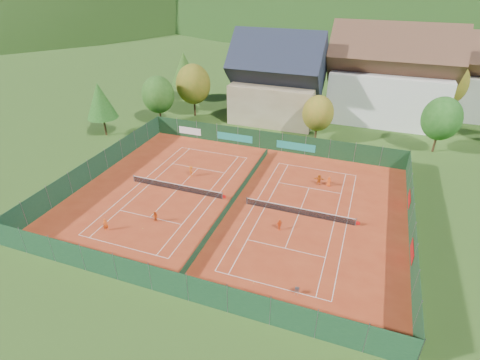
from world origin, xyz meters
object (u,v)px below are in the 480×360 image
at_px(ball_hopper, 297,289).
at_px(player_right_far_a, 329,182).
at_px(chalet, 277,83).
at_px(player_left_mid, 155,217).
at_px(hotel_block_b, 468,81).
at_px(hotel_block_a, 389,80).
at_px(player_left_near, 106,225).
at_px(player_left_far, 191,171).
at_px(player_right_far_b, 319,180).
at_px(player_right_near, 279,225).

height_order(ball_hopper, player_right_far_a, player_right_far_a).
bearing_deg(chalet, ball_hopper, -72.28).
xyz_separation_m(player_left_mid, player_right_far_a, (17.16, 14.73, -0.02)).
distance_m(hotel_block_b, ball_hopper, 59.67).
height_order(hotel_block_a, player_right_far_a, hotel_block_a).
bearing_deg(player_left_near, player_right_far_a, -4.38).
height_order(player_left_mid, player_left_far, player_left_far).
bearing_deg(player_right_far_b, hotel_block_a, -112.22).
bearing_deg(player_right_far_b, player_right_near, 69.61).
bearing_deg(player_right_far_a, player_left_mid, 43.95).
height_order(hotel_block_a, player_right_near, hotel_block_a).
height_order(hotel_block_b, player_right_near, hotel_block_b).
bearing_deg(chalet, player_left_near, -101.48).
height_order(ball_hopper, player_right_far_b, player_right_far_b).
bearing_deg(player_right_far_b, ball_hopper, 85.82).
xyz_separation_m(player_left_mid, player_left_far, (-0.99, 11.01, 0.06)).
height_order(chalet, player_right_far_a, chalet).
xyz_separation_m(hotel_block_a, player_left_mid, (-22.87, -42.99, -6.67)).
relative_size(chalet, ball_hopper, 20.25).
relative_size(ball_hopper, player_right_far_b, 0.53).
relative_size(player_left_far, player_right_far_b, 1.02).
relative_size(hotel_block_b, player_right_far_b, 11.50).
bearing_deg(player_right_far_a, player_right_near, 75.19).
xyz_separation_m(hotel_block_a, ball_hopper, (-5.57, -48.04, -6.83)).
relative_size(player_left_mid, player_right_near, 1.06).
relative_size(ball_hopper, player_right_far_a, 0.58).
relative_size(chalet, player_right_far_a, 11.70).
distance_m(player_right_near, player_right_far_a, 11.89).
bearing_deg(player_right_far_b, player_left_near, 33.18).
relative_size(hotel_block_a, player_left_mid, 15.17).
bearing_deg(player_left_mid, player_right_near, 24.27).
bearing_deg(hotel_block_a, player_left_near, -120.48).
relative_size(hotel_block_b, player_left_mid, 12.14).
height_order(hotel_block_b, ball_hopper, hotel_block_b).
relative_size(player_right_near, player_right_far_a, 0.97).
xyz_separation_m(hotel_block_a, player_right_far_a, (-5.71, -28.26, -6.69)).
relative_size(ball_hopper, player_left_near, 0.54).
bearing_deg(player_left_far, hotel_block_a, -91.80).
bearing_deg(chalet, player_right_far_a, -59.16).
bearing_deg(player_left_far, ball_hopper, 173.65).
distance_m(hotel_block_b, player_left_near, 68.25).
height_order(chalet, hotel_block_a, hotel_block_a).
xyz_separation_m(hotel_block_b, player_right_far_a, (-19.71, -36.26, -5.93)).
distance_m(player_left_near, player_left_far, 14.53).
bearing_deg(player_left_mid, player_left_far, 105.14).
bearing_deg(ball_hopper, hotel_block_a, 83.39).
distance_m(chalet, hotel_block_a, 19.94).
relative_size(player_left_near, player_left_mid, 1.04).
distance_m(player_left_near, player_right_far_b, 26.91).
xyz_separation_m(chalet, hotel_block_b, (33.00, 14.00, -0.01)).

